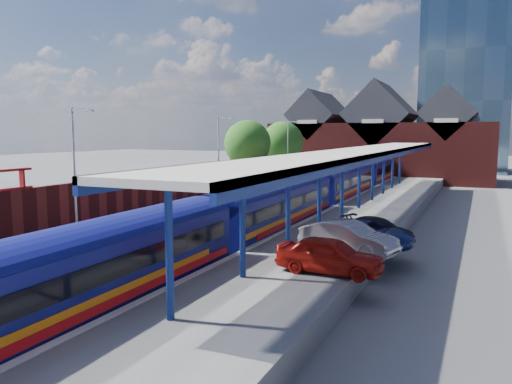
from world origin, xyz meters
TOP-DOWN VIEW (x-y plane):
  - ground at (0.00, 30.00)m, footprint 240.00×240.00m
  - ballast_bed at (0.00, 20.00)m, footprint 6.00×76.00m
  - rails at (0.00, 20.00)m, footprint 4.51×76.00m
  - left_platform at (-5.50, 20.00)m, footprint 5.00×76.00m
  - right_platform at (6.00, 20.00)m, footprint 6.00×76.00m
  - coping_left at (-3.15, 20.00)m, footprint 0.30×76.00m
  - coping_right at (3.15, 20.00)m, footprint 0.30×76.00m
  - yellow_line at (-3.75, 20.00)m, footprint 0.14×76.00m
  - train at (1.49, 22.87)m, footprint 3.01×65.93m
  - canopy at (5.48, 21.95)m, footprint 4.50×52.00m
  - lamp_post_b at (-6.36, 6.00)m, footprint 1.48×0.18m
  - lamp_post_c at (-6.36, 22.00)m, footprint 1.48×0.18m
  - lamp_post_d at (-6.36, 38.00)m, footprint 1.48×0.18m
  - platform_sign at (-5.00, 24.00)m, footprint 0.55×0.08m
  - brick_wall at (-8.10, 13.54)m, footprint 0.35×50.00m
  - station_building at (0.00, 58.00)m, footprint 30.00×12.12m
  - glass_tower at (10.00, 80.00)m, footprint 14.20×14.20m
  - tree_near at (-10.35, 35.91)m, footprint 5.20×5.20m
  - tree_far at (-9.35, 43.91)m, footprint 5.20×5.20m
  - parked_car_red at (7.96, 4.97)m, footprint 4.42×1.95m
  - parked_car_silver at (7.84, 8.49)m, footprint 4.92×2.76m
  - parked_car_dark at (8.49, 12.15)m, footprint 4.39×3.00m
  - parked_car_blue at (8.28, 10.30)m, footprint 5.04×2.90m
  - relay_cabinet at (2.16, -5.68)m, footprint 0.71×0.91m

SIDE VIEW (x-z plane):
  - ground at x=0.00m, z-range 0.00..0.00m
  - ballast_bed at x=0.00m, z-range 0.00..0.06m
  - rails at x=0.00m, z-range 0.05..0.19m
  - left_platform at x=-5.50m, z-range 0.00..1.00m
  - right_platform at x=6.00m, z-range 0.00..1.00m
  - relay_cabinet at x=2.16m, z-range 0.00..1.00m
  - yellow_line at x=-3.75m, z-range 1.00..1.01m
  - coping_left at x=-3.15m, z-range 1.00..1.05m
  - coping_right at x=3.15m, z-range 1.00..1.05m
  - parked_car_dark at x=8.49m, z-range 1.00..2.18m
  - parked_car_blue at x=8.28m, z-range 1.00..2.32m
  - parked_car_red at x=7.96m, z-range 1.00..2.48m
  - parked_car_silver at x=7.84m, z-range 1.00..2.53m
  - train at x=1.49m, z-range 0.40..3.85m
  - brick_wall at x=-8.10m, z-range 0.52..4.38m
  - platform_sign at x=-5.00m, z-range 1.44..3.94m
  - lamp_post_b at x=-6.36m, z-range 1.49..8.49m
  - lamp_post_c at x=-6.36m, z-range 1.49..8.49m
  - lamp_post_d at x=-6.36m, z-range 1.49..8.49m
  - canopy at x=5.48m, z-range 3.01..7.49m
  - tree_near at x=-10.35m, z-range 1.30..9.40m
  - tree_far at x=-9.35m, z-range 1.30..9.40m
  - station_building at x=0.00m, z-range -1.44..12.34m
  - glass_tower at x=10.00m, z-range 0.05..40.35m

